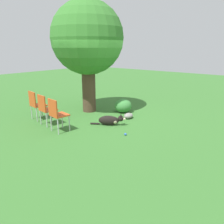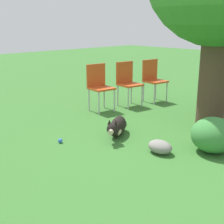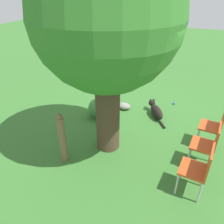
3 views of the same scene
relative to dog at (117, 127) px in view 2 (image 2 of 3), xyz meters
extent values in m
plane|color=#38702D|center=(0.66, 0.78, -0.15)|extent=(30.00, 30.00, 0.00)
cylinder|color=#4C3828|center=(0.72, 1.60, 0.80)|extent=(0.48, 0.48, 1.91)
ellipsoid|color=black|center=(-0.03, 0.05, -0.01)|extent=(0.53, 0.65, 0.30)
ellipsoid|color=#C6B293|center=(0.06, -0.10, -0.02)|extent=(0.28, 0.29, 0.18)
sphere|color=black|center=(0.16, -0.26, 0.07)|extent=(0.24, 0.24, 0.18)
cylinder|color=#C6B293|center=(0.22, -0.35, 0.06)|extent=(0.11, 0.11, 0.07)
cone|color=black|center=(0.20, -0.23, 0.18)|extent=(0.06, 0.06, 0.08)
cone|color=black|center=(0.12, -0.28, 0.18)|extent=(0.06, 0.06, 0.08)
cylinder|color=black|center=(-0.26, 0.41, -0.13)|extent=(0.20, 0.27, 0.06)
cube|color=#D14C1E|center=(-1.26, 0.81, 0.32)|extent=(0.47, 0.49, 0.04)
cube|color=#D14C1E|center=(-1.45, 0.84, 0.56)|extent=(0.09, 0.44, 0.45)
cylinder|color=#B7B7BC|center=(-1.06, 0.98, 0.07)|extent=(0.03, 0.03, 0.46)
cylinder|color=#B7B7BC|center=(-1.11, 0.60, 0.07)|extent=(0.03, 0.03, 0.46)
cylinder|color=#B7B7BC|center=(-1.42, 1.02, 0.07)|extent=(0.03, 0.03, 0.46)
cylinder|color=#B7B7BC|center=(-1.46, 0.65, 0.07)|extent=(0.03, 0.03, 0.46)
cube|color=#D14C1E|center=(-1.13, 1.51, 0.32)|extent=(0.47, 0.49, 0.04)
cube|color=#D14C1E|center=(-1.32, 1.54, 0.56)|extent=(0.09, 0.44, 0.45)
cylinder|color=#B7B7BC|center=(-0.93, 1.68, 0.07)|extent=(0.03, 0.03, 0.46)
cylinder|color=#B7B7BC|center=(-0.98, 1.30, 0.07)|extent=(0.03, 0.03, 0.46)
cylinder|color=#B7B7BC|center=(-1.29, 1.72, 0.07)|extent=(0.03, 0.03, 0.46)
cylinder|color=#B7B7BC|center=(-1.33, 1.35, 0.07)|extent=(0.03, 0.03, 0.46)
cube|color=#D14C1E|center=(-1.00, 2.22, 0.32)|extent=(0.47, 0.49, 0.04)
cube|color=#D14C1E|center=(-1.19, 2.24, 0.56)|extent=(0.09, 0.44, 0.45)
cylinder|color=#B7B7BC|center=(-0.80, 2.38, 0.07)|extent=(0.03, 0.03, 0.46)
cylinder|color=#B7B7BC|center=(-0.85, 2.00, 0.07)|extent=(0.03, 0.03, 0.46)
cylinder|color=#B7B7BC|center=(-1.15, 2.43, 0.07)|extent=(0.03, 0.03, 0.46)
cylinder|color=#B7B7BC|center=(-1.20, 2.05, 0.07)|extent=(0.03, 0.03, 0.46)
sphere|color=blue|center=(-0.39, -0.82, -0.12)|extent=(0.07, 0.07, 0.07)
ellipsoid|color=gray|center=(0.89, -0.05, -0.06)|extent=(0.36, 0.26, 0.18)
ellipsoid|color=#3D843D|center=(1.37, 0.52, 0.09)|extent=(0.62, 0.62, 0.49)
camera|label=1|loc=(-4.88, -3.96, 2.12)|focal=35.00mm
camera|label=2|loc=(3.31, -3.31, 1.59)|focal=50.00mm
camera|label=3|loc=(-0.69, 5.05, 2.89)|focal=35.00mm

